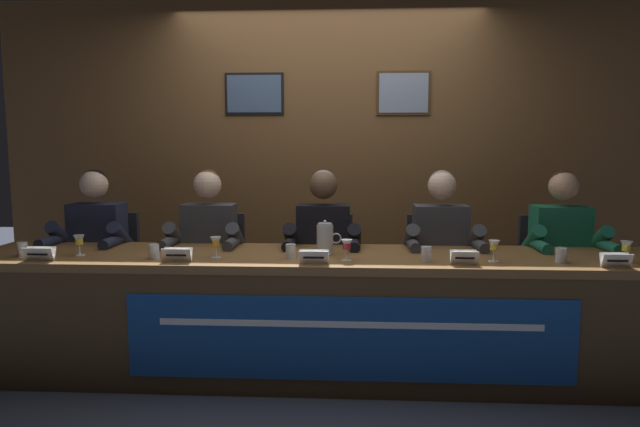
{
  "coord_description": "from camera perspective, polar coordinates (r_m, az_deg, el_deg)",
  "views": [
    {
      "loc": [
        0.18,
        -3.25,
        1.39
      ],
      "look_at": [
        0.0,
        0.0,
        1.0
      ],
      "focal_mm": 30.58,
      "sensor_mm": 36.0,
      "label": 1
    }
  ],
  "objects": [
    {
      "name": "juice_glass_center",
      "position": [
        3.12,
        2.81,
        -3.41
      ],
      "size": [
        0.06,
        0.06,
        0.12
      ],
      "color": "white",
      "rests_on": "conference_table"
    },
    {
      "name": "water_cup_far_left",
      "position": [
        3.7,
        -28.69,
        -3.39
      ],
      "size": [
        0.06,
        0.06,
        0.08
      ],
      "color": "silver",
      "rests_on": "conference_table"
    },
    {
      "name": "water_cup_left",
      "position": [
        3.33,
        -16.97,
        -3.89
      ],
      "size": [
        0.06,
        0.06,
        0.08
      ],
      "color": "silver",
      "rests_on": "conference_table"
    },
    {
      "name": "juice_glass_far_right",
      "position": [
        3.52,
        29.4,
        -3.12
      ],
      "size": [
        0.06,
        0.06,
        0.12
      ],
      "color": "white",
      "rests_on": "conference_table"
    },
    {
      "name": "chair_far_left",
      "position": [
        4.3,
        -21.36,
        -6.27
      ],
      "size": [
        0.44,
        0.44,
        0.92
      ],
      "color": "black",
      "rests_on": "ground_plane"
    },
    {
      "name": "chair_center",
      "position": [
        3.93,
        0.44,
        -7.02
      ],
      "size": [
        0.44,
        0.44,
        0.92
      ],
      "color": "black",
      "rests_on": "ground_plane"
    },
    {
      "name": "water_cup_center",
      "position": [
        3.19,
        -3.07,
        -4.06
      ],
      "size": [
        0.06,
        0.06,
        0.08
      ],
      "color": "silver",
      "rests_on": "conference_table"
    },
    {
      "name": "conference_table",
      "position": [
        3.26,
        -0.02,
        -8.64
      ],
      "size": [
        4.27,
        0.74,
        0.75
      ],
      "color": "brown",
      "rests_on": "ground_plane"
    },
    {
      "name": "chair_left",
      "position": [
        4.04,
        -10.97,
        -6.75
      ],
      "size": [
        0.44,
        0.44,
        0.92
      ],
      "color": "black",
      "rests_on": "ground_plane"
    },
    {
      "name": "ground_plane",
      "position": [
        3.54,
        0.0,
        -16.24
      ],
      "size": [
        12.0,
        12.0,
        0.0
      ],
      "primitive_type": "plane",
      "color": "#383D4C"
    },
    {
      "name": "nameplate_right",
      "position": [
        3.13,
        14.86,
        -4.47
      ],
      "size": [
        0.15,
        0.06,
        0.08
      ],
      "color": "white",
      "rests_on": "conference_table"
    },
    {
      "name": "juice_glass_right",
      "position": [
        3.25,
        17.74,
        -3.33
      ],
      "size": [
        0.06,
        0.06,
        0.12
      ],
      "color": "white",
      "rests_on": "conference_table"
    },
    {
      "name": "wall_back_panelled",
      "position": [
        4.59,
        0.9,
        5.76
      ],
      "size": [
        5.47,
        0.14,
        2.6
      ],
      "color": "brown",
      "rests_on": "ground_plane"
    },
    {
      "name": "panelist_center",
      "position": [
        3.67,
        0.3,
        -3.56
      ],
      "size": [
        0.51,
        0.48,
        1.24
      ],
      "color": "black",
      "rests_on": "ground_plane"
    },
    {
      "name": "nameplate_center",
      "position": [
        3.04,
        -0.66,
        -4.57
      ],
      "size": [
        0.16,
        0.06,
        0.08
      ],
      "color": "white",
      "rests_on": "conference_table"
    },
    {
      "name": "panelist_left",
      "position": [
        3.79,
        -11.8,
        -3.37
      ],
      "size": [
        0.51,
        0.48,
        1.24
      ],
      "color": "black",
      "rests_on": "ground_plane"
    },
    {
      "name": "juice_glass_left",
      "position": [
        3.26,
        -10.85,
        -3.08
      ],
      "size": [
        0.06,
        0.06,
        0.12
      ],
      "color": "white",
      "rests_on": "conference_table"
    },
    {
      "name": "chair_right",
      "position": [
        3.97,
        12.07,
        -7.02
      ],
      "size": [
        0.44,
        0.44,
        0.92
      ],
      "color": "black",
      "rests_on": "ground_plane"
    },
    {
      "name": "nameplate_far_left",
      "position": [
        3.52,
        -27.31,
        -3.77
      ],
      "size": [
        0.17,
        0.06,
        0.08
      ],
      "color": "white",
      "rests_on": "conference_table"
    },
    {
      "name": "nameplate_left",
      "position": [
        3.21,
        -14.73,
        -4.19
      ],
      "size": [
        0.17,
        0.06,
        0.08
      ],
      "color": "white",
      "rests_on": "conference_table"
    },
    {
      "name": "nameplate_far_right",
      "position": [
        3.36,
        28.57,
        -4.32
      ],
      "size": [
        0.16,
        0.06,
        0.08
      ],
      "color": "white",
      "rests_on": "conference_table"
    },
    {
      "name": "juice_glass_far_left",
      "position": [
        3.58,
        -23.89,
        -2.67
      ],
      "size": [
        0.06,
        0.06,
        0.12
      ],
      "color": "white",
      "rests_on": "conference_table"
    },
    {
      "name": "water_cup_far_right",
      "position": [
        3.36,
        23.91,
        -4.08
      ],
      "size": [
        0.06,
        0.06,
        0.08
      ],
      "color": "silver",
      "rests_on": "conference_table"
    },
    {
      "name": "chair_far_right",
      "position": [
        4.17,
        23.0,
        -6.75
      ],
      "size": [
        0.44,
        0.44,
        0.92
      ],
      "color": "black",
      "rests_on": "ground_plane"
    },
    {
      "name": "water_cup_right",
      "position": [
        3.17,
        11.08,
        -4.26
      ],
      "size": [
        0.06,
        0.06,
        0.08
      ],
      "color": "silver",
      "rests_on": "conference_table"
    },
    {
      "name": "panelist_right",
      "position": [
        3.72,
        12.65,
        -3.59
      ],
      "size": [
        0.51,
        0.48,
        1.24
      ],
      "color": "black",
      "rests_on": "ground_plane"
    },
    {
      "name": "panelist_far_right",
      "position": [
        3.93,
        24.17,
        -3.47
      ],
      "size": [
        0.51,
        0.48,
        1.24
      ],
      "color": "black",
      "rests_on": "ground_plane"
    },
    {
      "name": "water_pitcher_central",
      "position": [
        3.31,
        0.55,
        -2.67
      ],
      "size": [
        0.15,
        0.1,
        0.21
      ],
      "color": "silver",
      "rests_on": "conference_table"
    },
    {
      "name": "panelist_far_left",
      "position": [
        4.07,
        -22.69,
        -3.07
      ],
      "size": [
        0.51,
        0.48,
        1.24
      ],
      "color": "black",
      "rests_on": "ground_plane"
    }
  ]
}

